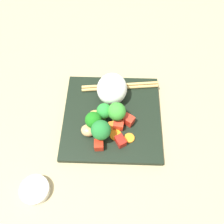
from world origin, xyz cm
name	(u,v)px	position (x,y,z in cm)	size (l,w,h in cm)	color
ground_plane	(113,120)	(0.00, 0.00, -1.00)	(110.00, 110.00, 2.00)	tan
square_plate	(113,117)	(0.00, 0.00, 0.68)	(24.26, 24.26, 1.36)	black
rice_mound	(115,89)	(0.48, 5.80, 4.83)	(8.49, 7.58, 6.93)	white
broccoli_floret_0	(94,120)	(-4.32, -3.18, 4.70)	(3.91, 3.91, 5.71)	#71A643
broccoli_floret_1	(105,111)	(-1.84, -0.70, 4.81)	(3.69, 3.69, 5.47)	#5D913C
broccoli_floret_2	(117,112)	(1.10, -1.28, 5.40)	(4.34, 4.34, 6.58)	#72B044
broccoli_floret_3	(102,130)	(-2.47, -6.03, 5.33)	(4.57, 4.57, 6.45)	#569244
carrot_slice_0	(111,126)	(-0.46, -2.98, 1.58)	(2.52, 2.52, 0.42)	orange
carrot_slice_1	(116,135)	(0.82, -5.42, 1.62)	(2.84, 2.84, 0.51)	orange
carrot_slice_2	(130,138)	(4.11, -6.26, 1.63)	(2.43, 2.43, 0.53)	orange
pepper_chunk_0	(121,141)	(1.97, -7.39, 2.45)	(2.59, 1.88, 2.18)	red
pepper_chunk_1	(129,120)	(4.00, -1.90, 2.56)	(2.59, 2.04, 2.39)	red
pepper_chunk_2	(119,125)	(1.53, -3.23, 2.45)	(2.42, 1.97, 2.17)	red
pepper_chunk_4	(99,145)	(-3.02, -8.39, 2.49)	(2.20, 2.07, 2.26)	red
chicken_piece_0	(96,115)	(-4.18, -0.32, 2.26)	(2.90, 2.06, 1.78)	tan
chicken_piece_1	(89,130)	(-5.66, -4.69, 2.55)	(3.46, 3.05, 2.38)	tan
chopstick_pair	(121,86)	(2.15, 8.80, 1.77)	(20.60, 3.31, 0.80)	tan
sauce_cup	(36,190)	(-16.52, -18.07, 0.94)	(6.24, 6.24, 1.88)	silver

